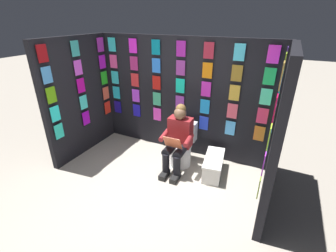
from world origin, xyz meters
The scene contains 7 objects.
ground_plane centered at (0.00, 0.00, 0.00)m, with size 30.00×30.00×0.00m, color #B2A899.
display_wall_back centered at (0.00, -1.67, 1.11)m, with size 3.45×0.14×2.20m.
display_wall_left centered at (-1.72, -0.81, 1.11)m, with size 0.14×1.62×2.20m.
display_wall_right centered at (1.72, -0.81, 1.11)m, with size 0.14×1.62×2.20m.
toilet centered at (-0.23, -1.20, 0.33)m, with size 0.41×0.56×0.77m.
person_reading centered at (-0.24, -0.97, 0.60)m, with size 0.53×0.69×1.19m.
comic_longbox_near centered at (-0.86, -1.11, 0.17)m, with size 0.40×0.76×0.33m.
Camera 1 is at (-1.66, 2.30, 2.51)m, focal length 25.35 mm.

